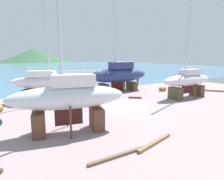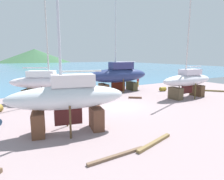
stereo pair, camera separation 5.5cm
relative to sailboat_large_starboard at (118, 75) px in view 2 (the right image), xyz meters
name	(u,v)px [view 2 (the right image)]	position (x,y,z in m)	size (l,w,h in m)	color
ground_plane	(133,111)	(-3.96, -8.51, -2.18)	(45.76, 45.76, 0.00)	gray
sea_water	(25,68)	(-3.96, 61.49, -2.18)	(158.44, 117.13, 0.01)	teal
headland_hill	(35,62)	(13.49, 143.81, -2.18)	(107.07, 107.07, 20.51)	#345C3B
sailboat_large_starboard	(118,75)	(0.00, 0.00, 0.00)	(8.61, 3.03, 13.64)	brown
sailboat_small_center	(68,98)	(-10.17, -10.17, -0.04)	(7.23, 3.38, 11.85)	brown
sailboat_far_slipway	(45,83)	(-9.65, -1.55, -0.19)	(7.28, 5.55, 11.84)	#52331F
sailboat_mid_port	(188,80)	(4.54, -7.25, -0.22)	(7.31, 2.26, 12.68)	brown
worker	(138,81)	(4.79, 1.93, -1.34)	(0.41, 0.50, 1.62)	orange
barrel_tipped_center	(193,87)	(9.14, -4.66, -1.70)	(0.63, 0.63, 0.95)	#30302E
barrel_rust_far	(163,89)	(5.24, -2.87, -1.91)	(0.54, 0.54, 0.83)	olive
timber_plank_far	(117,156)	(-9.26, -14.27, -2.11)	(3.07, 0.18, 0.13)	brown
timber_long_fore	(212,91)	(10.60, -6.49, -2.08)	(2.96, 0.13, 0.19)	olive
timber_plank_near	(154,143)	(-6.84, -14.16, -2.10)	(2.92, 0.21, 0.16)	olive
timber_short_skew	(135,98)	(-0.77, -4.63, -2.08)	(1.47, 0.20, 0.18)	brown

